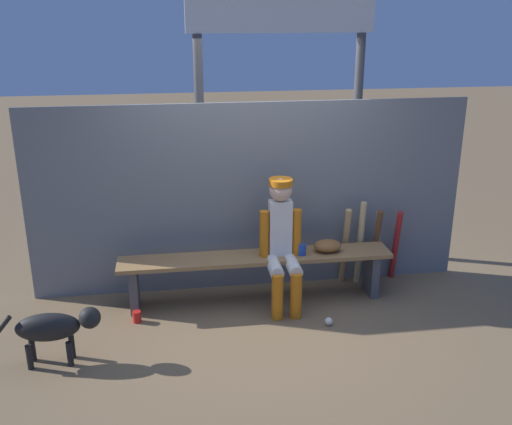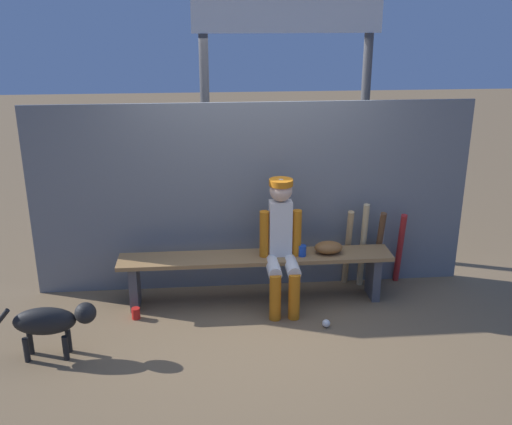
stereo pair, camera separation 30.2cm
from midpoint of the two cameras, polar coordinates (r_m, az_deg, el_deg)
name	(u,v)px [view 2 (the right image)]	position (r m, az deg, el deg)	size (l,w,h in m)	color
ground_plane	(256,301)	(6.03, 1.45, -8.52)	(30.00, 30.00, 0.00)	brown
chainlink_fence	(253,198)	(6.00, 1.11, 1.42)	(4.45, 0.03, 1.94)	slate
dugout_bench	(256,266)	(5.86, 1.48, -5.16)	(2.69, 0.36, 0.50)	olive
player_seated	(282,240)	(5.67, 4.02, -2.71)	(0.41, 0.55, 1.27)	silver
baseball_glove	(328,247)	(5.91, 8.47, -3.37)	(0.28, 0.20, 0.12)	brown
bat_wood_tan	(348,248)	(6.26, 10.22, -3.39)	(0.06, 0.06, 0.87)	tan
bat_wood_natural	(363,245)	(6.27, 11.65, -3.15)	(0.06, 0.06, 0.92)	tan
bat_wood_dark	(378,249)	(6.32, 13.08, -3.43)	(0.06, 0.06, 0.85)	brown
bat_aluminum_silver	(380,248)	(6.39, 13.19, -3.35)	(0.06, 0.06, 0.83)	#B7B7BC
bat_aluminum_red	(400,248)	(6.43, 15.03, -3.38)	(0.06, 0.06, 0.82)	#B22323
baseball	(326,323)	(5.62, 8.35, -10.57)	(0.07, 0.07, 0.07)	white
cup_on_ground	(136,313)	(5.78, -10.05, -9.59)	(0.08, 0.08, 0.11)	red
cup_on_bench	(302,251)	(5.82, 5.96, -3.70)	(0.08, 0.08, 0.11)	#1E47AD
scoreboard	(293,33)	(6.48, 4.99, 16.89)	(2.27, 0.27, 3.61)	#3F3F42
dog	(52,321)	(5.24, -17.57, -10.01)	(0.84, 0.20, 0.49)	black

